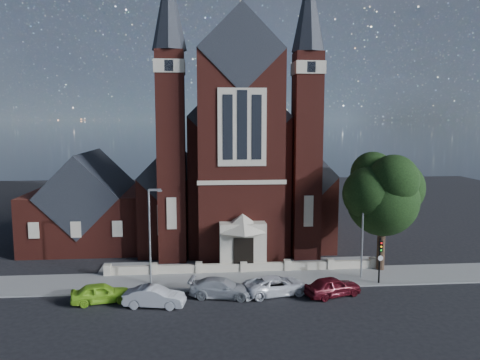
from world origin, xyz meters
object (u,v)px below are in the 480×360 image
object	(u,v)px
parish_hall	(90,208)
car_lime_van	(101,293)
church	(231,165)
car_silver_a	(155,297)
street_tree	(385,196)
car_dark_red	(333,286)
traffic_signal	(380,254)
street_lamp_left	(151,231)
car_white_suv	(277,285)
street_lamp_right	(364,227)
car_silver_b	(222,288)

from	to	relation	value
parish_hall	car_lime_van	size ratio (longest dim) A/B	2.81
church	car_silver_a	distance (m)	25.79
street_tree	car_lime_van	size ratio (longest dim) A/B	2.46
car_dark_red	street_tree	bearing A→B (deg)	-66.67
traffic_signal	car_dark_red	size ratio (longest dim) A/B	0.89
street_tree	street_lamp_left	size ratio (longest dim) A/B	1.32
traffic_signal	car_white_suv	distance (m)	9.20
parish_hall	traffic_signal	distance (m)	31.20
car_white_suv	street_lamp_left	bearing A→B (deg)	61.65
street_tree	car_dark_red	xyz separation A→B (m)	(-6.19, -5.46, -6.19)
car_silver_a	car_dark_red	bearing A→B (deg)	-77.03
traffic_signal	car_lime_van	world-z (taller)	traffic_signal
street_tree	car_dark_red	world-z (taller)	street_tree
traffic_signal	car_lime_van	size ratio (longest dim) A/B	0.92
traffic_signal	parish_hall	bearing A→B (deg)	150.02
street_lamp_right	street_tree	bearing A→B (deg)	34.26
parish_hall	street_tree	bearing A→B (deg)	-23.26
street_tree	car_white_suv	size ratio (longest dim) A/B	2.06
street_lamp_left	car_white_suv	bearing A→B (deg)	-16.67
traffic_signal	car_lime_van	distance (m)	22.51
church	car_dark_red	distance (m)	24.72
street_lamp_right	car_white_suv	distance (m)	9.37
street_lamp_right	car_dark_red	size ratio (longest dim) A/B	1.80
car_silver_a	parish_hall	bearing A→B (deg)	34.27
car_lime_van	car_silver_a	world-z (taller)	same
traffic_signal	street_tree	bearing A→B (deg)	64.05
church	car_silver_a	bearing A→B (deg)	-107.07
street_lamp_left	traffic_signal	distance (m)	19.08
car_silver_b	car_white_suv	xyz separation A→B (m)	(4.34, 0.24, -0.01)
traffic_signal	car_silver_b	xyz separation A→B (m)	(-13.23, -1.67, -1.85)
parish_hall	street_lamp_right	bearing A→B (deg)	-28.22
traffic_signal	car_silver_b	size ratio (longest dim) A/B	0.79
church	street_lamp_right	world-z (taller)	church
car_dark_red	traffic_signal	bearing A→B (deg)	-82.71
street_lamp_left	car_lime_van	bearing A→B (deg)	-134.24
car_dark_red	street_lamp_right	bearing A→B (deg)	-62.56
traffic_signal	car_lime_van	bearing A→B (deg)	-174.99
church	street_lamp_left	size ratio (longest dim) A/B	4.31
parish_hall	street_lamp_right	distance (m)	29.62
car_silver_a	car_lime_van	bearing A→B (deg)	83.76
church	street_tree	world-z (taller)	church
church	car_dark_red	xyz separation A→B (m)	(6.40, -22.69, -7.42)
car_silver_b	car_dark_red	world-z (taller)	car_dark_red
street_lamp_left	traffic_signal	xyz separation A→B (m)	(18.91, -1.57, -2.02)
church	traffic_signal	size ratio (longest dim) A/B	8.72
church	street_lamp_right	xyz separation A→B (m)	(10.09, -18.94, -3.59)
church	car_silver_a	size ratio (longest dim) A/B	7.77
church	car_lime_van	bearing A→B (deg)	-116.80
car_silver_b	street_lamp_right	bearing A→B (deg)	-63.77
street_lamp_right	car_lime_van	size ratio (longest dim) A/B	1.86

